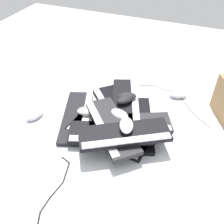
{
  "coord_description": "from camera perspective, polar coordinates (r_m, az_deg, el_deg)",
  "views": [
    {
      "loc": [
        -0.4,
        0.95,
        0.97
      ],
      "look_at": [
        -0.01,
        -0.02,
        0.06
      ],
      "focal_mm": 40.0,
      "sensor_mm": 36.0,
      "label": 1
    }
  ],
  "objects": [
    {
      "name": "keyboard_2",
      "position": [
        1.4,
        5.84,
        -2.6
      ],
      "size": [
        0.29,
        0.46,
        0.03
      ],
      "color": "black",
      "rests_on": "ground"
    },
    {
      "name": "keyboard_1",
      "position": [
        1.32,
        -1.23,
        -5.51
      ],
      "size": [
        0.46,
        0.21,
        0.03
      ],
      "color": "black",
      "rests_on": "ground"
    },
    {
      "name": "mouse_3",
      "position": [
        1.42,
        -5.78,
        0.19
      ],
      "size": [
        0.13,
        0.1,
        0.04
      ],
      "primitive_type": "ellipsoid",
      "rotation": [
        0.0,
        0.0,
        0.35
      ],
      "color": "silver",
      "rests_on": "keyboard_0"
    },
    {
      "name": "keyboard_6",
      "position": [
        1.21,
        2.9,
        -5.14
      ],
      "size": [
        0.45,
        0.36,
        0.03
      ],
      "color": "black",
      "rests_on": "keyboard_5"
    },
    {
      "name": "mouse_5",
      "position": [
        1.64,
        14.92,
        3.86
      ],
      "size": [
        0.13,
        0.11,
        0.04
      ],
      "primitive_type": "ellipsoid",
      "rotation": [
        0.0,
        0.0,
        3.57
      ],
      "color": "#B7B7BC",
      "rests_on": "ground"
    },
    {
      "name": "keyboard_8",
      "position": [
        1.49,
        3.2,
        2.46
      ],
      "size": [
        0.29,
        0.46,
        0.03
      ],
      "color": "black",
      "rests_on": "keyboard_3"
    },
    {
      "name": "mouse_1",
      "position": [
        1.2,
        3.31,
        -3.04
      ],
      "size": [
        0.1,
        0.13,
        0.04
      ],
      "primitive_type": "ellipsoid",
      "rotation": [
        0.0,
        0.0,
        1.9
      ],
      "color": "silver",
      "rests_on": "keyboard_6"
    },
    {
      "name": "keyboard_4",
      "position": [
        1.29,
        -0.18,
        -4.85
      ],
      "size": [
        0.46,
        0.29,
        0.03
      ],
      "color": "black",
      "rests_on": "keyboard_1"
    },
    {
      "name": "keyboard_0",
      "position": [
        1.45,
        -7.95,
        -0.98
      ],
      "size": [
        0.29,
        0.46,
        0.03
      ],
      "color": "black",
      "rests_on": "ground"
    },
    {
      "name": "mouse_4",
      "position": [
        1.5,
        -17.3,
        -0.71
      ],
      "size": [
        0.1,
        0.13,
        0.04
      ],
      "primitive_type": "ellipsoid",
      "rotation": [
        0.0,
        0.0,
        4.36
      ],
      "color": "#B7B7BC",
      "rests_on": "ground"
    },
    {
      "name": "keyboard_7",
      "position": [
        1.34,
        4.16,
        -2.85
      ],
      "size": [
        0.46,
        0.32,
        0.03
      ],
      "color": "#232326",
      "rests_on": "keyboard_2"
    },
    {
      "name": "keyboard_3",
      "position": [
        1.49,
        0.8,
        0.85
      ],
      "size": [
        0.41,
        0.42,
        0.03
      ],
      "color": "black",
      "rests_on": "ground"
    },
    {
      "name": "mouse_0",
      "position": [
        1.47,
        3.43,
        3.61
      ],
      "size": [
        0.13,
        0.11,
        0.04
      ],
      "primitive_type": "ellipsoid",
      "rotation": [
        0.0,
        0.0,
        3.57
      ],
      "color": "black",
      "rests_on": "keyboard_8"
    },
    {
      "name": "keyboard_5",
      "position": [
        1.29,
        -0.22,
        -3.26
      ],
      "size": [
        0.41,
        0.43,
        0.03
      ],
      "color": "#232326",
      "rests_on": "keyboard_4"
    },
    {
      "name": "ground_plane",
      "position": [
        1.42,
        -0.78,
        -2.28
      ],
      "size": [
        3.2,
        3.2,
        0.0
      ],
      "primitive_type": "plane",
      "color": "silver"
    },
    {
      "name": "mouse_6",
      "position": [
        1.45,
        2.97,
        2.93
      ],
      "size": [
        0.12,
        0.13,
        0.04
      ],
      "primitive_type": "ellipsoid",
      "rotation": [
        0.0,
        0.0,
        4.12
      ],
      "color": "black",
      "rests_on": "keyboard_8"
    },
    {
      "name": "cable_0",
      "position": [
        1.62,
        14.4,
        2.9
      ],
      "size": [
        0.49,
        0.29,
        0.01
      ],
      "color": "#59595B",
      "rests_on": "ground"
    },
    {
      "name": "mouse_2",
      "position": [
        1.35,
        1.75,
        -0.5
      ],
      "size": [
        0.13,
        0.1,
        0.04
      ],
      "primitive_type": "ellipsoid",
      "rotation": [
        0.0,
        0.0,
        5.93
      ],
      "color": "silver",
      "rests_on": "keyboard_7"
    }
  ]
}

